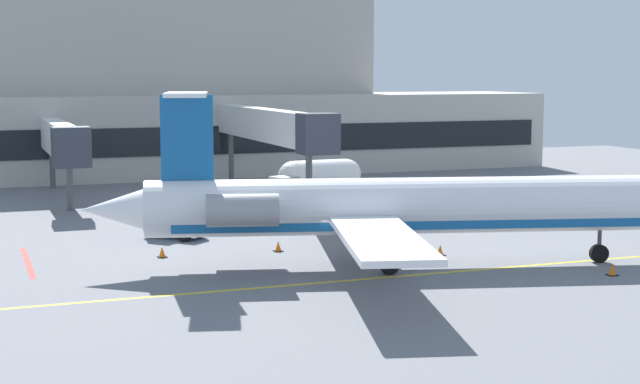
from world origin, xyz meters
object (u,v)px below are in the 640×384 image
object	(u,v)px
baggage_tug	(170,222)
fuel_tank	(320,175)
pushback_tractor	(278,195)
regional_jet	(397,206)

from	to	relation	value
baggage_tug	fuel_tank	distance (m)	20.65
baggage_tug	fuel_tank	bearing A→B (deg)	45.25
baggage_tug	fuel_tank	xyz separation A→B (m)	(14.53, 14.66, 0.58)
fuel_tank	pushback_tractor	bearing A→B (deg)	-129.57
pushback_tractor	fuel_tank	size ratio (longest dim) A/B	0.61
regional_jet	fuel_tank	world-z (taller)	regional_jet
regional_jet	fuel_tank	distance (m)	27.17
regional_jet	fuel_tank	bearing A→B (deg)	77.25
regional_jet	baggage_tug	bearing A→B (deg)	125.91
baggage_tug	pushback_tractor	bearing A→B (deg)	41.57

